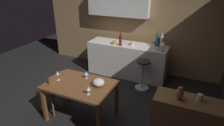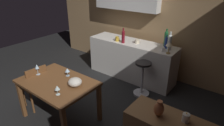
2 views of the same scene
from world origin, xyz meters
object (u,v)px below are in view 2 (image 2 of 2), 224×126
cup_cream (137,41)px  cup_white (163,50)px  dining_table (58,86)px  cup_mustard (117,39)px  fruit_bowl (75,82)px  wine_glass_center (37,67)px  pillar_candle_tall (186,118)px  counter_lamp (169,45)px  vase_copper (159,109)px  wine_bottle_cobalt (166,42)px  wine_bottle_ruby (123,36)px  wine_bottle_clear (170,41)px  bar_stool (142,78)px  chair_near_window (35,85)px  wine_bottle_green (166,38)px  wine_glass_right (57,88)px  wine_glass_left (67,70)px

cup_cream → cup_white: (0.67, -0.12, -0.01)m
dining_table → cup_mustard: 1.89m
fruit_bowl → cup_cream: 1.92m
wine_glass_center → pillar_candle_tall: size_ratio=1.47×
counter_lamp → vase_copper: bearing=-71.0°
wine_bottle_cobalt → wine_bottle_ruby: (-0.90, -0.25, 0.03)m
wine_bottle_clear → pillar_candle_tall: (0.94, -1.82, -0.21)m
dining_table → vase_copper: vase_copper is taller
wine_bottle_cobalt → counter_lamp: wine_bottle_cobalt is taller
bar_stool → fruit_bowl: size_ratio=3.47×
chair_near_window → cup_mustard: cup_mustard is taller
wine_bottle_green → counter_lamp: size_ratio=1.53×
chair_near_window → fruit_bowl: 0.99m
wine_bottle_clear → pillar_candle_tall: size_ratio=2.97×
chair_near_window → fruit_bowl: bearing=8.7°
wine_glass_right → wine_glass_center: 0.79m
dining_table → counter_lamp: size_ratio=4.97×
wine_bottle_ruby → cup_mustard: 0.21m
bar_stool → cup_white: bearing=60.0°
chair_near_window → counter_lamp: (1.69, 1.89, 0.60)m
wine_glass_center → pillar_candle_tall: (2.42, 0.27, -0.01)m
wine_bottle_clear → wine_bottle_ruby: size_ratio=1.12×
counter_lamp → vase_copper: (0.59, -1.70, -0.18)m
cup_mustard → pillar_candle_tall: bearing=-37.7°
wine_glass_left → pillar_candle_tall: bearing=-0.3°
dining_table → wine_bottle_clear: wine_bottle_clear is taller
chair_near_window → dining_table: bearing=5.1°
wine_glass_left → cup_cream: cup_cream is taller
wine_bottle_green → cup_mustard: (-1.02, -0.36, -0.13)m
fruit_bowl → wine_bottle_cobalt: bearing=73.3°
cup_cream → pillar_candle_tall: bearing=-46.8°
cup_mustard → counter_lamp: size_ratio=0.47×
cup_cream → vase_copper: bearing=-53.4°
dining_table → chair_near_window: size_ratio=1.43×
chair_near_window → cup_cream: bearing=66.5°
cup_cream → fruit_bowl: bearing=-88.9°
wine_glass_center → vase_copper: 2.14m
wine_glass_right → wine_bottle_cobalt: size_ratio=0.52×
cup_white → vase_copper: (0.72, -1.74, -0.03)m
dining_table → wine_glass_right: (0.32, -0.23, 0.20)m
wine_bottle_cobalt → pillar_candle_tall: (1.03, -1.87, -0.16)m
wine_bottle_clear → wine_bottle_ruby: 1.01m
dining_table → chair_near_window: bearing=-174.9°
bar_stool → wine_bottle_cobalt: (0.18, 0.58, 0.64)m
bar_stool → wine_bottle_cobalt: bearing=72.4°
counter_lamp → chair_near_window: bearing=-131.9°
wine_bottle_clear → counter_lamp: bearing=-70.5°
pillar_candle_tall → wine_bottle_clear: bearing=117.4°
wine_bottle_ruby → vase_copper: size_ratio=1.73×
bar_stool → wine_bottle_clear: 0.91m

